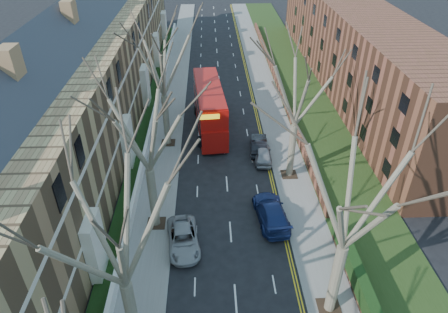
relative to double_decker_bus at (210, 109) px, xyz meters
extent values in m
cube|color=slate|center=(-4.60, 7.87, -2.31)|extent=(3.00, 102.00, 0.12)
cube|color=slate|center=(7.40, 7.87, -2.31)|extent=(3.00, 102.00, 0.12)
cube|color=olive|center=(-12.40, -0.13, 2.63)|extent=(9.00, 78.00, 10.00)
cube|color=#32343D|center=(-12.40, -0.13, 8.63)|extent=(4.67, 78.00, 4.67)
cube|color=white|center=(-7.95, -0.13, 1.13)|extent=(0.12, 78.00, 0.35)
cube|color=white|center=(-7.95, -0.13, 4.63)|extent=(0.12, 78.00, 0.35)
cube|color=brown|center=(18.90, 11.87, 2.63)|extent=(8.00, 54.00, 10.00)
cube|color=brown|center=(9.10, 11.87, -1.80)|extent=(0.35, 54.00, 0.90)
cube|color=white|center=(-6.25, -0.13, -1.75)|extent=(0.30, 78.00, 1.00)
cube|color=#233915|center=(11.90, 7.87, -2.22)|extent=(6.00, 102.00, 0.06)
cylinder|color=brown|center=(-4.30, -15.13, 0.28)|extent=(0.64, 0.64, 5.07)
cube|color=#2D2116|center=(-4.30, -15.13, -2.24)|extent=(1.40, 1.40, 0.05)
cylinder|color=brown|center=(-4.30, -3.13, 0.37)|extent=(0.60, 0.60, 5.25)
cube|color=#2D2116|center=(-4.30, -3.13, -2.24)|extent=(1.40, 1.40, 0.05)
cylinder|color=brown|center=(7.10, -23.13, 0.37)|extent=(0.64, 0.64, 5.25)
cube|color=#2D2116|center=(7.10, -23.13, -2.24)|extent=(1.40, 1.40, 0.05)
cylinder|color=brown|center=(7.10, -9.13, 0.28)|extent=(0.60, 0.60, 5.07)
cube|color=#2D2116|center=(7.10, -9.13, -2.24)|extent=(1.40, 1.40, 0.05)
cube|color=#A3100B|center=(0.00, 0.00, -0.87)|extent=(3.60, 11.74, 2.31)
cube|color=#A3100B|center=(0.00, 0.00, 1.34)|extent=(3.55, 11.16, 2.10)
cube|color=black|center=(0.00, 0.00, -0.39)|extent=(3.54, 10.82, 0.95)
cube|color=black|center=(0.00, 0.00, 1.44)|extent=(3.52, 10.59, 0.95)
imported|color=gray|center=(-2.08, -17.42, -1.71)|extent=(2.78, 4.98, 1.32)
imported|color=navy|center=(4.62, -14.93, -1.59)|extent=(2.73, 5.60, 1.57)
imported|color=gray|center=(5.01, -6.49, -1.70)|extent=(1.86, 4.07, 1.36)
imported|color=black|center=(4.80, -4.80, -1.67)|extent=(1.92, 4.40, 1.41)
camera|label=1|loc=(0.02, -38.25, 19.01)|focal=32.00mm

